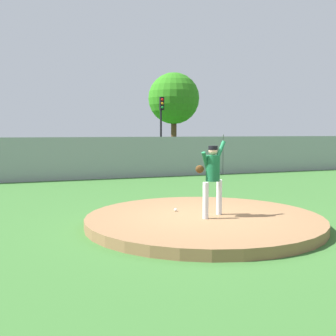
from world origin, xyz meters
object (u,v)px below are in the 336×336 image
pitcher_youth (212,173)px  parked_car_teal (146,155)px  parked_car_white (48,156)px  parked_car_navy (206,153)px  traffic_light_far (161,118)px  baseball (176,210)px  parked_car_red (250,153)px  traffic_cone_orange (74,163)px

pitcher_youth → parked_car_teal: (2.96, 14.57, -0.41)m
parked_car_white → parked_car_navy: parked_car_navy is taller
parked_car_navy → traffic_light_far: bearing=115.5°
parked_car_white → traffic_light_far: (7.86, 3.58, 2.32)m
pitcher_youth → traffic_light_far: size_ratio=0.38×
baseball → parked_car_white: size_ratio=0.02×
parked_car_white → parked_car_navy: bearing=0.1°
pitcher_youth → parked_car_red: (9.94, 14.49, -0.42)m
parked_car_navy → traffic_cone_orange: (-7.89, 2.03, -0.55)m
parked_car_teal → parked_car_white: parked_car_teal is taller
parked_car_teal → parked_car_navy: (4.04, 0.41, 0.00)m
baseball → parked_car_red: 17.22m
pitcher_youth → traffic_cone_orange: (-0.89, 17.01, -0.96)m
parked_car_red → traffic_cone_orange: bearing=166.9°
baseball → parked_car_white: parked_car_white is taller
parked_car_white → baseball: bearing=-81.9°
baseball → parked_car_navy: (7.56, 14.13, 0.55)m
parked_car_red → baseball: bearing=-127.6°
parked_car_red → pitcher_youth: bearing=-124.5°
baseball → traffic_light_far: size_ratio=0.02×
parked_car_teal → traffic_light_far: size_ratio=0.96×
pitcher_youth → parked_car_teal: size_ratio=0.40×
parked_car_teal → traffic_cone_orange: (-3.85, 2.44, -0.55)m
parked_car_white → parked_car_navy: (9.57, 0.02, 0.00)m
traffic_light_far → baseball: bearing=-108.3°
parked_car_white → parked_car_red: 12.52m
baseball → traffic_light_far: bearing=71.7°
parked_car_navy → traffic_light_far: 4.58m
traffic_cone_orange → parked_car_red: bearing=-13.1°
parked_car_navy → traffic_light_far: traffic_light_far is taller
parked_car_teal → pitcher_youth: bearing=-101.5°
pitcher_youth → parked_car_teal: bearing=78.5°
pitcher_youth → baseball: (-0.56, 0.85, -0.96)m
baseball → traffic_light_far: 18.86m
parked_car_teal → parked_car_navy: size_ratio=1.02×
pitcher_youth → parked_car_red: 17.58m
pitcher_youth → parked_car_white: 15.19m
parked_car_white → parked_car_red: bearing=-2.1°
parked_car_teal → parked_car_red: 6.98m
pitcher_youth → parked_car_teal: pitcher_youth is taller
baseball → parked_car_teal: bearing=75.6°
parked_car_red → parked_car_navy: (-2.94, 0.48, 0.01)m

